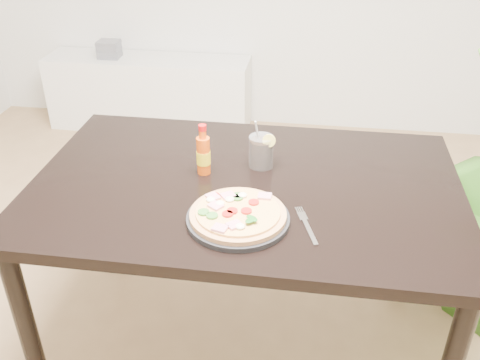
# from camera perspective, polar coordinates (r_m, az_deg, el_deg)

# --- Properties ---
(dining_table) EXTENTS (1.40, 0.90, 0.75)m
(dining_table) POSITION_cam_1_polar(r_m,az_deg,el_deg) (1.79, 0.56, -2.53)
(dining_table) COLOR black
(dining_table) RESTS_ON ground
(plate) EXTENTS (0.30, 0.30, 0.02)m
(plate) POSITION_cam_1_polar(r_m,az_deg,el_deg) (1.56, -0.21, -4.17)
(plate) COLOR black
(plate) RESTS_ON dining_table
(pizza) EXTENTS (0.28, 0.28, 0.03)m
(pizza) POSITION_cam_1_polar(r_m,az_deg,el_deg) (1.55, -0.30, -3.55)
(pizza) COLOR tan
(pizza) RESTS_ON plate
(hot_sauce_bottle) EXTENTS (0.05, 0.05, 0.18)m
(hot_sauce_bottle) POSITION_cam_1_polar(r_m,az_deg,el_deg) (1.77, -3.93, 2.75)
(hot_sauce_bottle) COLOR #DD4F0D
(hot_sauce_bottle) RESTS_ON dining_table
(cola_cup) EXTENTS (0.09, 0.08, 0.17)m
(cola_cup) POSITION_cam_1_polar(r_m,az_deg,el_deg) (1.82, 2.27, 3.00)
(cola_cup) COLOR black
(cola_cup) RESTS_ON dining_table
(fork) EXTENTS (0.07, 0.18, 0.00)m
(fork) POSITION_cam_1_polar(r_m,az_deg,el_deg) (1.56, 7.07, -4.69)
(fork) COLOR silver
(fork) RESTS_ON dining_table
(media_console) EXTENTS (1.40, 0.34, 0.50)m
(media_console) POSITION_cam_1_polar(r_m,az_deg,el_deg) (3.86, -9.62, 9.16)
(media_console) COLOR white
(media_console) RESTS_ON ground
(cd_stack) EXTENTS (0.14, 0.12, 0.11)m
(cd_stack) POSITION_cam_1_polar(r_m,az_deg,el_deg) (3.83, -13.78, 13.40)
(cd_stack) COLOR slate
(cd_stack) RESTS_ON media_console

